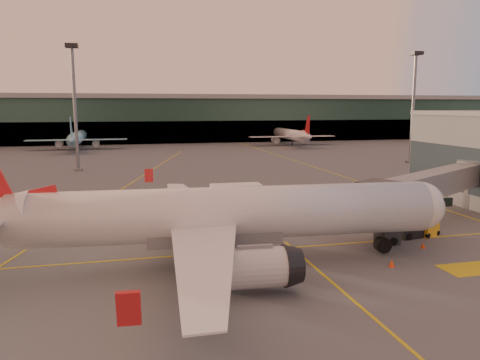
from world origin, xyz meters
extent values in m
plane|color=#4C4F54|center=(0.00, 0.00, 0.00)|extent=(600.00, 600.00, 0.00)
cube|color=gold|center=(0.00, 5.00, 0.01)|extent=(80.00, 0.25, 0.01)
cube|color=gold|center=(-10.00, 45.00, 0.01)|extent=(31.30, 115.98, 0.01)
cube|color=gold|center=(30.00, 70.00, 0.01)|extent=(0.25, 160.00, 0.01)
cube|color=gold|center=(5.00, -8.00, 0.01)|extent=(0.25, 30.00, 0.01)
cube|color=gold|center=(18.00, -4.00, 0.01)|extent=(6.00, 3.00, 0.01)
cube|color=#19382D|center=(0.00, 142.00, 8.00)|extent=(400.00, 18.00, 16.00)
cube|color=gray|center=(0.00, 142.00, 16.80)|extent=(400.00, 20.00, 1.60)
cube|color=black|center=(0.00, 133.50, 4.00)|extent=(400.00, 1.00, 8.00)
cube|color=#2D3D47|center=(33.05, 18.00, 5.00)|extent=(0.30, 21.60, 6.00)
cylinder|color=slate|center=(-20.00, 66.00, 12.50)|extent=(0.70, 0.70, 25.00)
cube|color=black|center=(-20.00, 66.00, 25.20)|extent=(2.40, 2.40, 0.80)
cube|color=slate|center=(-20.00, 66.00, 0.25)|extent=(1.60, 1.60, 0.50)
cylinder|color=slate|center=(55.00, 62.00, 12.50)|extent=(0.70, 0.70, 25.00)
cube|color=black|center=(55.00, 62.00, 25.20)|extent=(2.40, 2.40, 0.80)
cube|color=slate|center=(55.00, 62.00, 0.25)|extent=(1.60, 1.60, 0.50)
cylinder|color=silver|center=(-1.76, 1.79, 4.43)|extent=(34.73, 6.69, 4.43)
sphere|color=silver|center=(15.46, 0.65, 4.43)|extent=(4.34, 4.34, 4.34)
cube|color=black|center=(16.72, 0.57, 4.98)|extent=(2.18, 3.00, 0.78)
cylinder|color=silver|center=(-1.36, -4.99, 1.99)|extent=(4.81, 3.18, 2.88)
cylinder|color=black|center=(-4.47, -0.92, 1.00)|extent=(2.09, 1.68, 1.99)
cylinder|color=black|center=(-4.47, -0.92, 1.61)|extent=(0.40, 0.40, 1.22)
cube|color=silver|center=(-20.41, 6.81, 4.87)|extent=(4.09, 7.40, 0.22)
cylinder|color=silver|center=(-0.48, 8.45, 1.99)|extent=(4.81, 3.18, 2.88)
cylinder|color=black|center=(-4.09, 4.83, 1.00)|extent=(2.09, 1.68, 1.99)
cylinder|color=black|center=(-4.09, 4.83, 1.61)|extent=(0.40, 0.40, 1.22)
cube|color=slate|center=(-3.02, 1.87, 2.99)|extent=(11.15, 4.26, 1.77)
cylinder|color=black|center=(12.10, 0.87, 1.00)|extent=(1.45, 0.98, 1.40)
cube|color=slate|center=(23.37, 9.53, 4.73)|extent=(22.60, 15.17, 2.70)
cube|color=#2D3035|center=(13.25, 3.65, 4.73)|extent=(4.67, 4.67, 3.00)
cube|color=#2D3035|center=(14.75, 4.55, 1.20)|extent=(1.60, 2.40, 2.40)
cylinder|color=black|center=(14.75, 3.45, 0.40)|extent=(0.80, 0.40, 0.80)
cylinder|color=black|center=(14.75, 5.65, 0.40)|extent=(0.80, 0.40, 0.80)
cylinder|color=slate|center=(23.37, 9.53, 1.71)|extent=(0.50, 0.50, 3.43)
cylinder|color=slate|center=(34.00, 16.00, 4.73)|extent=(4.40, 4.40, 3.00)
cylinder|color=slate|center=(34.00, 16.00, 1.71)|extent=(2.40, 2.40, 3.43)
cube|color=#A6171F|center=(2.37, 15.73, 0.74)|extent=(3.21, 2.45, 1.48)
cube|color=silver|center=(2.08, 15.74, 3.06)|extent=(5.78, 2.61, 2.76)
cylinder|color=black|center=(0.57, 14.59, 0.44)|extent=(0.90, 0.37, 0.89)
cylinder|color=black|center=(4.12, 14.50, 0.44)|extent=(0.90, 0.37, 0.89)
cube|color=gold|center=(20.10, 5.62, 0.65)|extent=(2.50, 2.04, 1.30)
cylinder|color=black|center=(19.51, 4.78, 0.27)|extent=(0.60, 0.46, 0.54)
cylinder|color=black|center=(21.11, 5.45, 0.27)|extent=(0.60, 0.46, 0.54)
cube|color=black|center=(18.33, 5.72, 0.57)|extent=(3.77, 2.42, 1.14)
cube|color=gold|center=(18.33, 5.72, 1.34)|extent=(1.70, 1.87, 0.93)
cylinder|color=black|center=(17.25, 4.69, 0.36)|extent=(0.76, 0.43, 0.72)
cylinder|color=black|center=(19.69, 5.11, 0.36)|extent=(0.76, 0.43, 0.72)
cone|color=#F9410D|center=(17.04, 1.99, 0.27)|extent=(0.42, 0.42, 0.53)
cube|color=#F9410D|center=(17.04, 1.99, 0.01)|extent=(0.36, 0.36, 0.03)
cone|color=#F9410D|center=(-4.19, 19.07, 0.29)|extent=(0.45, 0.45, 0.58)
cube|color=#F9410D|center=(-4.19, 19.07, 0.02)|extent=(0.39, 0.39, 0.03)
cone|color=#F9410D|center=(11.30, -2.02, 0.30)|extent=(0.48, 0.48, 0.61)
cube|color=#F9410D|center=(11.30, -2.02, 0.02)|extent=(0.41, 0.41, 0.03)
camera|label=1|loc=(-9.70, -35.41, 13.24)|focal=35.00mm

